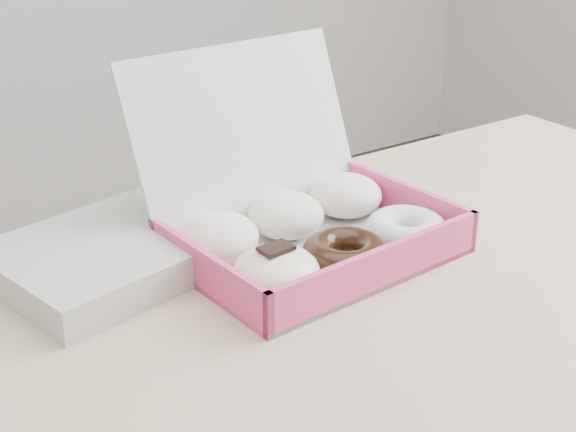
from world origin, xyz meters
TOP-DOWN VIEW (x-y plane):
  - table at (0.00, 0.00)m, footprint 1.20×0.80m
  - donut_box at (-0.08, 0.18)m, footprint 0.34×0.33m
  - newspapers at (-0.30, 0.26)m, footprint 0.30×0.26m

SIDE VIEW (x-z plane):
  - table at x=0.00m, z-range 0.30..1.05m
  - newspapers at x=-0.30m, z-range 0.75..0.79m
  - donut_box at x=-0.08m, z-range 0.67..0.90m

